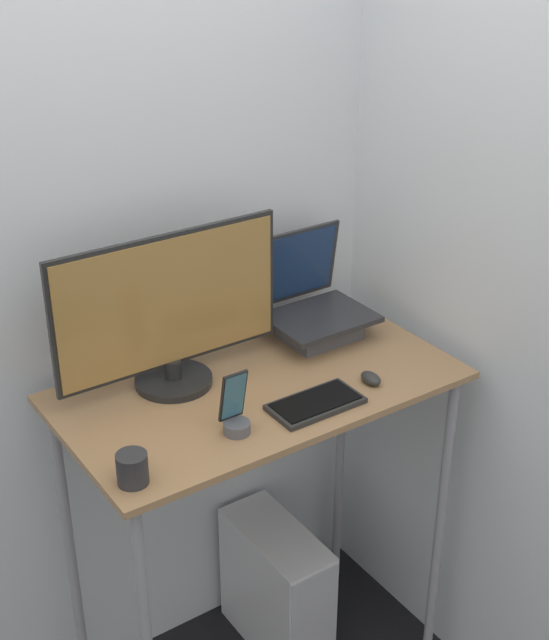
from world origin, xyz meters
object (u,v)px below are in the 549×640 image
at_px(laptop, 314,312).
at_px(cell_phone, 235,415).
at_px(computer_tower, 277,588).
at_px(mouse, 371,378).
at_px(monitor, 170,315).
at_px(keyboard, 316,403).

bearing_deg(laptop, cell_phone, -146.67).
height_order(laptop, computer_tower, laptop).
distance_m(laptop, mouse, 0.33).
distance_m(monitor, keyboard, 0.45).
height_order(mouse, cell_phone, cell_phone).
distance_m(keyboard, computer_tower, 0.96).
bearing_deg(monitor, computer_tower, -3.77).
bearing_deg(keyboard, laptop, 54.15).
xyz_separation_m(laptop, cell_phone, (-0.47, -0.31, -0.03)).
distance_m(keyboard, cell_phone, 0.24).
bearing_deg(mouse, laptop, 82.32).
height_order(keyboard, computer_tower, keyboard).
distance_m(mouse, computer_tower, 0.97).
height_order(laptop, monitor, monitor).
xyz_separation_m(cell_phone, computer_tower, (0.31, 0.27, -0.95)).
relative_size(cell_phone, computer_tower, 0.36).
distance_m(monitor, mouse, 0.57).
bearing_deg(monitor, keyboard, -51.06).
relative_size(laptop, computer_tower, 0.66).
relative_size(monitor, computer_tower, 1.40).
bearing_deg(computer_tower, mouse, -67.26).
bearing_deg(cell_phone, keyboard, -4.18).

